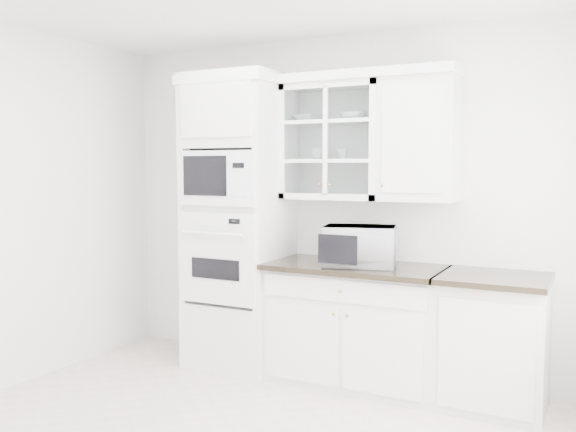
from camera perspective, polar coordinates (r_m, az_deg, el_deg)
The scene contains 12 objects.
room_shell at distance 3.79m, azimuth -2.96°, elevation 6.52°, with size 4.00×3.50×2.70m.
oven_column at distance 5.04m, azimuth -4.67°, elevation -0.57°, with size 0.76×0.68×2.40m.
base_cabinet_run at distance 4.74m, azimuth 6.40°, elevation -9.97°, with size 1.32×0.67×0.92m.
extra_base_cabinet at distance 4.50m, azimuth 18.62°, elevation -10.98°, with size 0.72×0.67×0.92m.
upper_cabinet_glass at distance 4.81m, azimuth 4.32°, elevation 6.94°, with size 0.80×0.33×0.90m.
upper_cabinet_solid at distance 4.59m, azimuth 12.17°, elevation 6.97°, with size 0.55×0.33×0.90m, color white.
crown_molding at distance 4.87m, azimuth 3.08°, elevation 12.65°, with size 2.14×0.38×0.07m, color white.
countertop_microwave at distance 4.56m, azimuth 6.74°, elevation -2.77°, with size 0.51×0.43×0.30m, color white.
bowl_a at distance 4.91m, azimuth 1.99°, elevation 9.11°, with size 0.23×0.23×0.06m, color white.
bowl_b at distance 4.75m, azimuth 6.12°, elevation 9.27°, with size 0.20×0.20×0.06m, color white.
cup_a at distance 4.85m, azimuth 2.94°, elevation 5.83°, with size 0.12×0.12×0.09m, color white.
cup_b at distance 4.77m, azimuth 5.14°, elevation 5.78°, with size 0.09×0.09×0.08m, color white.
Camera 1 is at (1.90, -2.84, 1.65)m, focal length 38.00 mm.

